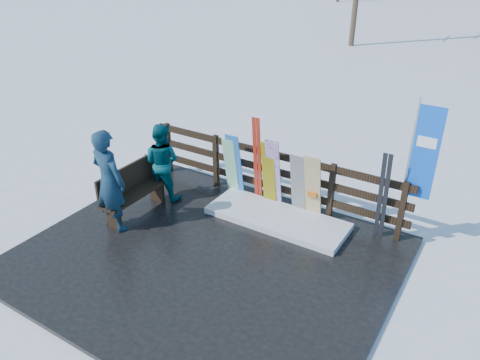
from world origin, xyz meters
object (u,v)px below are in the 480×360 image
Objects in this scene: bench at (132,189)px; person_back at (162,162)px; snowboard_0 at (235,166)px; snowboard_1 at (231,167)px; person_front at (109,181)px; rental_flag at (420,158)px; snowboard_2 at (269,175)px; snowboard_5 at (313,188)px; snowboard_3 at (274,174)px; snowboard_4 at (298,185)px.

person_back is at bearing 82.87° from bench.
snowboard_0 is 1.47m from person_back.
person_front is at bearing -118.63° from snowboard_1.
rental_flag is at bearing 4.40° from snowboard_1.
snowboard_0 is 3.53m from rental_flag.
snowboard_2 is 1.03× the size of snowboard_5.
rental_flag reaches higher than snowboard_1.
snowboard_3 is at bearing -0.00° from snowboard_1.
person_front is 1.21× the size of person_back.
person_back is (-4.64, -1.06, -0.80)m from rental_flag.
person_back is (-1.24, -0.79, 0.10)m from snowboard_0.
bench is 3.16m from snowboard_4.
snowboard_3 is 1.09× the size of snowboard_5.
snowboard_5 is 0.87× the size of person_back.
snowboard_5 is (1.80, -0.00, 0.03)m from snowboard_1.
snowboard_1 is 0.82× the size of person_back.
snowboard_2 is 0.89× the size of person_back.
snowboard_1 is 0.51× the size of rental_flag.
person_back is at bearing -147.30° from snowboard_0.
snowboard_2 is (0.88, -0.00, 0.06)m from snowboard_1.
rental_flag is at bearing 8.99° from snowboard_5.
bench is 1.14× the size of snowboard_1.
person_back is (-2.93, -0.79, 0.12)m from snowboard_5.
person_front is (0.06, -0.57, 0.45)m from bench.
bench is 2.07m from snowboard_0.
snowboard_2 is 0.63m from snowboard_4.
person_back reaches higher than snowboard_3.
snowboard_3 is (0.88, -0.00, 0.05)m from snowboard_0.
snowboard_0 is (1.33, 1.58, 0.19)m from bench.
snowboard_3 is 3.05m from person_front.
snowboard_2 is 1.07× the size of snowboard_4.
rental_flag is at bearing 7.68° from snowboard_4.
bench is 0.94× the size of person_back.
person_front is (-2.05, -2.15, 0.26)m from snowboard_2.
bench is 2.73m from snowboard_3.
bench is at bearing -158.70° from rental_flag.
rental_flag is 1.35× the size of person_front.
snowboard_5 is (0.82, 0.00, -0.07)m from snowboard_3.
snowboard_0 is 1.08× the size of snowboard_1.
snowboard_0 is 0.77m from snowboard_2.
rental_flag is 1.62× the size of person_back.
snowboard_4 is 0.96× the size of snowboard_5.
snowboard_2 is at bearing -171.75° from person_back.
person_back is (-2.11, -0.79, 0.05)m from snowboard_3.
snowboard_5 is (1.70, 0.00, -0.02)m from snowboard_0.
snowboard_1 is (-0.10, 0.00, -0.05)m from snowboard_0.
snowboard_1 is at bearing 180.00° from snowboard_2.
snowboard_0 reaches higher than snowboard_5.
rental_flag reaches higher than person_back.
snowboard_5 reaches higher than snowboard_1.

